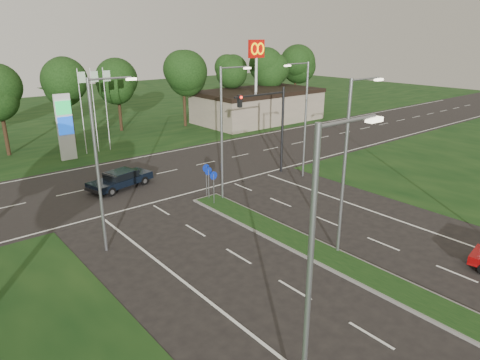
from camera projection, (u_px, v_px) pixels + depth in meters
ground at (441, 312)px, 17.68m from camera, size 160.00×160.00×0.00m
verge_far at (44, 120)px, 57.87m from camera, size 160.00×50.00×0.02m
cross_road at (156, 174)px, 35.22m from camera, size 160.00×12.00×0.02m
median_kerb at (360, 272)px, 20.59m from camera, size 2.00×26.00×0.12m
commercial_building at (258, 106)px, 56.60m from camera, size 16.00×9.00×4.00m
streetlight_median_near at (347, 159)px, 21.04m from camera, size 2.53×0.22×9.00m
streetlight_median_far at (224, 127)px, 28.34m from camera, size 2.53×0.22×9.00m
streetlight_left_near at (315, 271)px, 11.05m from camera, size 2.53×0.22×9.00m
streetlight_left_far at (100, 158)px, 21.28m from camera, size 2.53×0.22×9.00m
streetlight_right_far at (304, 114)px, 33.04m from camera, size 2.53×0.22×9.00m
traffic_signal at (271, 118)px, 33.67m from camera, size 5.10×0.42×7.00m
median_signs at (209, 177)px, 29.12m from camera, size 1.16×1.76×2.38m
gas_pylon at (67, 125)px, 38.52m from camera, size 5.80×1.26×8.00m
mcdonalds_sign at (256, 62)px, 49.32m from camera, size 2.20×0.47×10.40m
treeline_far at (78, 76)px, 44.73m from camera, size 6.00×6.00×9.90m
navy_sedan at (120, 179)px, 31.87m from camera, size 5.06×3.01×1.30m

